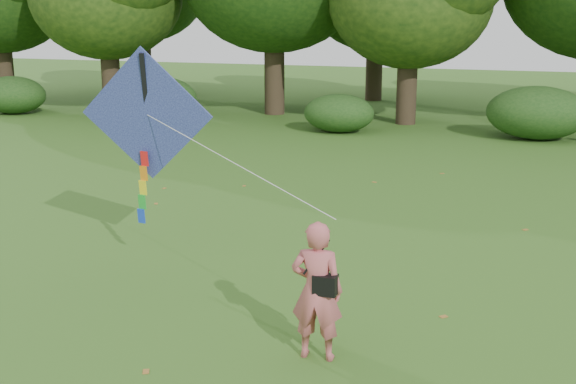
% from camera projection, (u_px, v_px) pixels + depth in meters
% --- Properties ---
extents(ground, '(100.00, 100.00, 0.00)m').
position_uv_depth(ground, '(293.00, 332.00, 10.17)').
color(ground, '#265114').
rests_on(ground, ground).
extents(man_kite_flyer, '(0.71, 0.49, 1.85)m').
position_uv_depth(man_kite_flyer, '(317.00, 291.00, 9.21)').
color(man_kite_flyer, '#C15B5D').
rests_on(man_kite_flyer, ground).
extents(crossbody_bag, '(0.43, 0.20, 0.72)m').
position_uv_depth(crossbody_bag, '(325.00, 284.00, 9.11)').
color(crossbody_bag, black).
rests_on(crossbody_bag, ground).
extents(flying_kite, '(5.17, 2.78, 3.09)m').
position_uv_depth(flying_kite, '(147.00, 117.00, 12.20)').
color(flying_kite, '#233498').
rests_on(flying_kite, ground).
extents(shrub_band, '(39.15, 3.22, 1.88)m').
position_uv_depth(shrub_band, '(429.00, 112.00, 26.32)').
color(shrub_band, '#264919').
rests_on(shrub_band, ground).
extents(fallen_leaves, '(11.74, 15.14, 0.01)m').
position_uv_depth(fallen_leaves, '(356.00, 236.00, 14.48)').
color(fallen_leaves, olive).
rests_on(fallen_leaves, ground).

